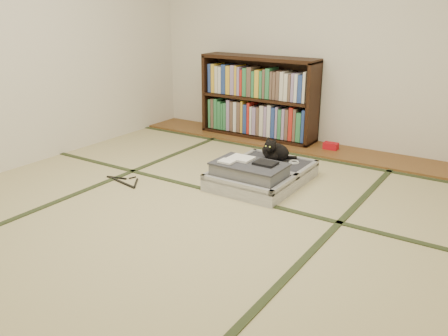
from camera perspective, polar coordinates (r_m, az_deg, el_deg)
The scene contains 10 objects.
floor at distance 3.59m, azimuth -3.74°, elevation -5.16°, with size 4.50×4.50×0.00m, color tan.
wood_strip at distance 5.23m, azimuth 9.50°, elevation 2.60°, with size 4.00×0.50×0.02m, color brown.
red_item at distance 5.13m, azimuth 12.73°, elevation 2.61°, with size 0.15×0.09×0.07m, color red.
room_shell at distance 3.27m, azimuth -4.32°, elevation 18.83°, with size 4.50×4.50×4.50m.
tatami_borders at distance 3.97m, azimuth 0.54°, elevation -2.65°, with size 4.00×4.50×0.01m.
bookcase at distance 5.44m, azimuth 4.17°, elevation 8.27°, with size 1.36×0.31×0.92m.
suitcase at distance 4.08m, azimuth 4.32°, elevation -0.74°, with size 0.67×0.90×0.26m.
cat at distance 4.29m, azimuth 6.08°, elevation 2.00°, with size 0.30×0.30×0.24m.
cable_coil at distance 4.28m, azimuth 8.43°, elevation 0.71°, with size 0.09×0.09×0.02m.
hanger at distance 4.24m, azimuth -11.94°, elevation -1.55°, with size 0.41×0.22×0.01m.
Camera 1 is at (1.98, -2.60, 1.48)m, focal length 38.00 mm.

